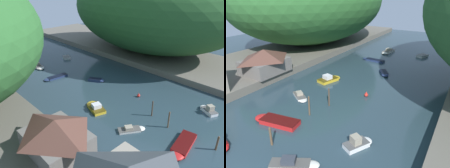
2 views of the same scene
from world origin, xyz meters
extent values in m
plane|color=#283D47|center=(0.00, 30.00, 0.00)|extent=(130.00, 130.00, 0.00)
cube|color=#666056|center=(-25.74, 30.00, 0.75)|extent=(22.00, 120.00, 1.49)
ellipsoid|color=#2D662D|center=(-26.84, 48.70, 13.88)|extent=(38.93, 54.51, 24.77)
cube|color=slate|center=(-17.51, 20.57, 2.81)|extent=(6.59, 8.12, 2.64)
pyramid|color=brown|center=(-17.51, 20.57, 5.13)|extent=(7.12, 8.77, 1.99)
cube|color=gold|center=(-6.27, 26.02, 0.28)|extent=(3.15, 4.26, 0.57)
ellipsoid|color=gold|center=(-5.73, 27.84, 0.28)|extent=(2.51, 2.40, 0.57)
cube|color=#4C3E0E|center=(-6.27, 26.02, 0.58)|extent=(3.21, 4.34, 0.03)
cube|color=silver|center=(-6.30, 25.91, 0.96)|extent=(1.83, 1.70, 0.79)
cube|color=white|center=(7.49, 11.23, 0.29)|extent=(2.65, 3.19, 0.58)
ellipsoid|color=white|center=(8.13, 12.47, 0.29)|extent=(1.94, 1.91, 0.58)
cube|color=#525252|center=(7.49, 11.23, 0.60)|extent=(2.70, 3.25, 0.03)
cube|color=#9E937F|center=(7.45, 11.15, 1.07)|extent=(1.41, 1.36, 0.96)
cube|color=silver|center=(-6.52, 17.80, 0.18)|extent=(3.66, 3.07, 0.35)
ellipsoid|color=silver|center=(-5.08, 16.86, 0.18)|extent=(2.18, 2.07, 0.35)
cube|color=#504E4A|center=(-6.52, 17.80, 0.37)|extent=(3.73, 3.13, 0.03)
cube|color=#9E937F|center=(-6.61, 17.86, 0.61)|extent=(1.55, 1.49, 0.51)
cube|color=silver|center=(-3.59, 53.68, 0.27)|extent=(2.40, 4.69, 0.54)
ellipsoid|color=silver|center=(-3.82, 51.43, 0.27)|extent=(2.07, 2.44, 0.54)
cube|color=#504E4A|center=(-3.59, 53.68, 0.55)|extent=(2.45, 4.78, 0.03)
cube|color=#9E937F|center=(-3.57, 53.82, 0.86)|extent=(1.52, 1.71, 0.64)
cube|color=white|center=(5.88, 53.65, 0.32)|extent=(2.75, 3.24, 0.65)
ellipsoid|color=white|center=(6.43, 54.91, 0.32)|extent=(2.12, 1.94, 0.65)
cube|color=#525252|center=(5.88, 53.65, 0.66)|extent=(2.81, 3.30, 0.03)
cube|color=navy|center=(1.65, 35.67, 0.29)|extent=(2.77, 3.28, 0.57)
ellipsoid|color=navy|center=(2.44, 34.40, 0.29)|extent=(1.92, 1.97, 0.57)
cube|color=black|center=(1.65, 35.67, 0.59)|extent=(2.82, 3.35, 0.03)
cube|color=red|center=(-3.35, 10.13, 0.33)|extent=(5.48, 2.94, 0.66)
ellipsoid|color=red|center=(-5.91, 9.69, 0.33)|extent=(2.90, 2.39, 0.66)
cube|color=#450A0A|center=(-3.35, 10.13, 0.67)|extent=(5.59, 3.00, 0.03)
cube|color=silver|center=(3.16, 5.08, 0.24)|extent=(4.17, 3.21, 0.49)
ellipsoid|color=silver|center=(4.89, 6.07, 0.24)|extent=(2.40, 2.15, 0.49)
cube|color=#504E4A|center=(3.16, 5.08, 0.50)|extent=(4.25, 3.27, 0.03)
cube|color=#333842|center=(3.05, 5.02, 0.80)|extent=(1.70, 1.55, 0.62)
cube|color=navy|center=(-3.56, 43.47, 0.22)|extent=(4.78, 1.91, 0.44)
ellipsoid|color=navy|center=(-5.89, 43.64, 0.22)|extent=(2.44, 1.66, 0.44)
cube|color=black|center=(-3.56, 43.47, 0.46)|extent=(4.88, 1.95, 0.03)
cylinder|color=brown|center=(-1.03, 6.53, 1.10)|extent=(0.27, 0.27, 2.21)
sphere|color=brown|center=(-1.03, 6.53, 2.26)|extent=(0.25, 0.25, 0.25)
cylinder|color=brown|center=(-1.43, 14.04, 1.43)|extent=(0.24, 0.24, 2.86)
sphere|color=brown|center=(-1.43, 14.04, 2.91)|extent=(0.21, 0.21, 0.21)
cylinder|color=#4C3D2D|center=(-0.58, 17.84, 1.42)|extent=(0.22, 0.22, 2.84)
sphere|color=#4C3D2D|center=(-0.58, 17.84, 2.89)|extent=(0.20, 0.20, 0.20)
sphere|color=red|center=(3.02, 23.72, 0.31)|extent=(0.63, 0.63, 0.63)
cone|color=red|center=(3.02, 23.72, 0.78)|extent=(0.31, 0.31, 0.31)
cylinder|color=#282D3D|center=(-15.85, 18.69, 1.92)|extent=(0.13, 0.13, 0.85)
cylinder|color=#282D3D|center=(-15.90, 18.86, 1.92)|extent=(0.13, 0.13, 0.85)
cube|color=#2D2D33|center=(-15.88, 18.78, 2.65)|extent=(0.32, 0.43, 0.62)
sphere|color=tan|center=(-15.88, 18.78, 3.07)|extent=(0.22, 0.22, 0.22)
camera|label=1|loc=(-27.81, -0.01, 21.69)|focal=35.00mm
camera|label=2|loc=(16.19, -6.98, 16.38)|focal=35.00mm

